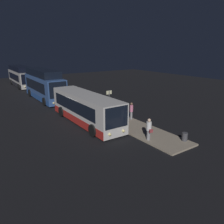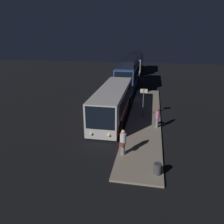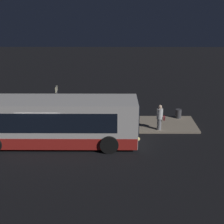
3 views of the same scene
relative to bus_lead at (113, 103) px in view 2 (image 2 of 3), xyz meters
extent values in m
plane|color=black|center=(-0.43, -0.07, -1.42)|extent=(80.00, 80.00, 0.00)
cube|color=gray|center=(-0.43, 2.99, -1.35)|extent=(20.00, 2.92, 0.14)
cube|color=silver|center=(0.04, 0.00, 0.10)|extent=(10.31, 2.42, 2.67)
cube|color=#B2231E|center=(0.04, 0.00, -0.88)|extent=(10.26, 2.44, 0.70)
cube|color=black|center=(-0.21, 0.00, 0.42)|extent=(8.46, 2.45, 1.17)
cube|color=black|center=(5.22, 0.00, 0.48)|extent=(0.06, 2.13, 1.71)
sphere|color=#F9E58C|center=(5.24, 0.67, -0.78)|extent=(0.24, 0.24, 0.24)
sphere|color=#F9E58C|center=(5.24, -0.67, -0.78)|extent=(0.24, 0.24, 0.24)
cylinder|color=black|center=(3.55, 1.21, -0.89)|extent=(1.07, 0.30, 1.07)
cylinder|color=black|center=(3.55, -1.21, -0.89)|extent=(1.07, 0.30, 1.07)
cylinder|color=black|center=(-3.15, 1.21, -0.89)|extent=(1.07, 0.30, 1.07)
cylinder|color=black|center=(-3.15, -1.21, -0.89)|extent=(1.07, 0.30, 1.07)
cube|color=#33518C|center=(-12.23, 0.00, 0.30)|extent=(10.52, 2.49, 3.07)
cube|color=#23478C|center=(-12.23, 0.00, -0.89)|extent=(10.46, 2.51, 0.70)
cube|color=black|center=(-12.50, 0.00, 0.67)|extent=(8.62, 2.52, 1.35)
cube|color=black|center=(-6.96, 0.00, 0.75)|extent=(0.06, 2.19, 1.97)
sphere|color=#F9E58C|center=(-6.94, 0.68, -0.79)|extent=(0.24, 0.24, 0.24)
sphere|color=#F9E58C|center=(-6.94, -0.68, -0.79)|extent=(0.24, 0.24, 0.24)
cylinder|color=black|center=(-8.66, 1.24, -0.89)|extent=(1.06, 0.30, 1.06)
cylinder|color=black|center=(-8.66, -1.24, -0.89)|extent=(1.06, 0.30, 1.06)
cylinder|color=black|center=(-15.49, 1.24, -0.89)|extent=(1.06, 0.30, 1.06)
cylinder|color=black|center=(-15.49, -1.24, -0.89)|extent=(1.06, 0.30, 1.06)
cube|color=black|center=(-12.65, 0.00, 2.31)|extent=(8.94, 2.29, 0.95)
cube|color=#B2ADA8|center=(-26.00, 0.00, 0.09)|extent=(10.21, 2.54, 2.69)
cube|color=black|center=(-26.00, 0.00, -0.90)|extent=(10.16, 2.56, 0.70)
cube|color=black|center=(-26.26, 0.00, 0.41)|extent=(8.37, 2.57, 1.18)
cube|color=black|center=(-20.88, 0.00, 0.48)|extent=(0.06, 2.23, 1.72)
sphere|color=#F9E58C|center=(-20.86, 0.70, -0.80)|extent=(0.24, 0.24, 0.24)
sphere|color=#F9E58C|center=(-20.86, -0.70, -0.80)|extent=(0.24, 0.24, 0.24)
cylinder|color=black|center=(-22.53, 1.27, -0.94)|extent=(0.96, 0.30, 0.96)
cylinder|color=black|center=(-22.53, -1.27, -0.94)|extent=(0.96, 0.30, 0.96)
cylinder|color=black|center=(-29.17, 1.27, -0.94)|extent=(0.96, 0.30, 0.96)
cylinder|color=black|center=(-29.17, -1.27, -0.94)|extent=(0.96, 0.30, 0.96)
cube|color=black|center=(-26.41, 0.00, 1.88)|extent=(8.68, 2.34, 0.90)
cylinder|color=gray|center=(6.84, 1.90, -0.89)|extent=(0.33, 0.33, 0.80)
cylinder|color=silver|center=(6.84, 1.90, -0.14)|extent=(0.47, 0.47, 0.69)
sphere|color=beige|center=(6.84, 1.90, 0.33)|extent=(0.26, 0.26, 0.26)
cube|color=maroon|center=(7.14, 1.85, -0.44)|extent=(0.19, 0.30, 0.24)
cylinder|color=gray|center=(2.04, 4.10, -0.89)|extent=(0.24, 0.24, 0.78)
cylinder|color=#CC6B8C|center=(2.04, 4.10, -0.16)|extent=(0.35, 0.35, 0.68)
sphere|color=brown|center=(2.04, 4.10, 0.31)|extent=(0.26, 0.26, 0.26)
cube|color=#334C7F|center=(1.50, 4.03, -0.99)|extent=(0.35, 0.18, 0.60)
cylinder|color=black|center=(1.50, 4.03, -0.57)|extent=(0.02, 0.02, 0.24)
cylinder|color=#4C4C51|center=(-0.06, 2.82, 0.10)|extent=(0.10, 0.10, 2.77)
cube|color=beige|center=(-0.06, 2.82, 1.25)|extent=(0.04, 0.65, 0.37)
cylinder|color=#3F3F44|center=(8.55, 4.10, -0.96)|extent=(0.44, 0.44, 0.65)
camera|label=1|loc=(18.25, -9.42, 5.65)|focal=35.00mm
camera|label=2|loc=(19.19, 3.48, 6.20)|focal=35.00mm
camera|label=3|loc=(3.79, -17.32, 7.05)|focal=50.00mm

